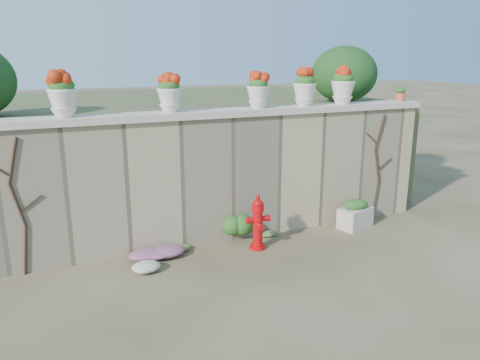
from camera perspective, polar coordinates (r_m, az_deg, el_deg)
name	(u,v)px	position (r m, az deg, el deg)	size (l,w,h in m)	color
ground	(251,288)	(6.21, 1.41, -13.01)	(80.00, 80.00, 0.00)	#4A3D25
stone_wall	(205,180)	(7.41, -4.34, -0.04)	(8.00, 0.40, 2.00)	tan
wall_cap	(203,114)	(7.21, -4.51, 8.04)	(8.10, 0.52, 0.10)	beige
raised_fill	(157,146)	(10.42, -10.11, 4.15)	(9.00, 6.00, 2.00)	#384C23
back_shrub_right	(344,74)	(9.82, 12.59, 12.49)	(1.30, 1.30, 1.10)	#143814
vine_left	(19,206)	(6.85, -25.37, -2.84)	(0.60, 0.04, 1.91)	black
vine_right	(378,165)	(8.79, 16.46, 1.71)	(0.60, 0.04, 1.91)	black
fire_hydrant	(258,222)	(7.21, 2.19, -5.15)	(0.37, 0.26, 0.87)	red
planter_box	(355,215)	(8.40, 13.88, -4.11)	(0.68, 0.52, 0.50)	beige
green_shrub	(237,223)	(7.56, -0.31, -5.22)	(0.65, 0.58, 0.61)	#1E5119
magenta_clump	(158,252)	(7.08, -9.96, -8.65)	(0.79, 0.53, 0.21)	#BD25A1
white_flowers	(151,267)	(6.67, -10.76, -10.37)	(0.50, 0.40, 0.18)	white
urn_pot_1	(62,94)	(6.81, -20.84, 9.72)	(0.39, 0.39, 0.62)	beige
urn_pot_2	(169,93)	(7.03, -8.60, 10.43)	(0.36, 0.36, 0.56)	beige
urn_pot_3	(258,90)	(7.53, 2.21, 10.85)	(0.36, 0.36, 0.56)	beige
urn_pot_4	(305,88)	(7.93, 7.87, 11.07)	(0.38, 0.38, 0.60)	beige
urn_pot_5	(343,86)	(8.34, 12.44, 11.17)	(0.40, 0.40, 0.63)	beige
terracotta_pot	(400,95)	(9.15, 18.96, 9.78)	(0.20, 0.20, 0.24)	#BC5239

